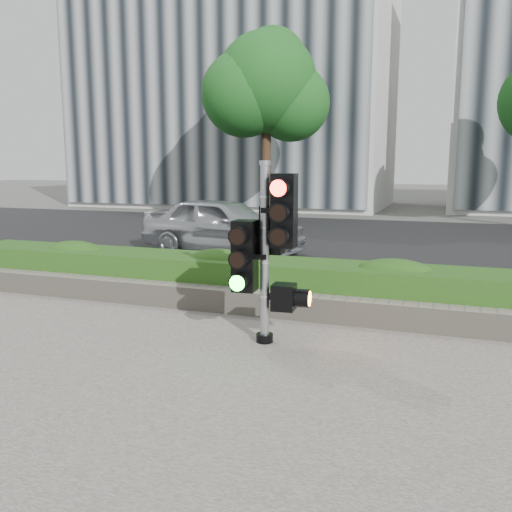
% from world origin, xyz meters
% --- Properties ---
extents(ground, '(120.00, 120.00, 0.00)m').
position_xyz_m(ground, '(0.00, 0.00, 0.00)').
color(ground, '#51514C').
rests_on(ground, ground).
extents(sidewalk, '(16.00, 11.00, 0.03)m').
position_xyz_m(sidewalk, '(0.00, -2.50, 0.01)').
color(sidewalk, '#9E9389').
rests_on(sidewalk, ground).
extents(road, '(60.00, 13.00, 0.02)m').
position_xyz_m(road, '(0.00, 10.00, 0.01)').
color(road, black).
rests_on(road, ground).
extents(curb, '(60.00, 0.25, 0.12)m').
position_xyz_m(curb, '(0.00, 3.15, 0.06)').
color(curb, gray).
rests_on(curb, ground).
extents(stone_wall, '(12.00, 0.32, 0.34)m').
position_xyz_m(stone_wall, '(0.00, 1.90, 0.20)').
color(stone_wall, gray).
rests_on(stone_wall, sidewalk).
extents(hedge, '(12.00, 1.00, 0.68)m').
position_xyz_m(hedge, '(0.00, 2.55, 0.37)').
color(hedge, '#43892A').
rests_on(hedge, sidewalk).
extents(building_left, '(16.00, 9.00, 15.00)m').
position_xyz_m(building_left, '(-9.00, 23.00, 7.50)').
color(building_left, '#B7B7B2').
rests_on(building_left, ground).
extents(tree_left, '(4.61, 4.03, 7.34)m').
position_xyz_m(tree_left, '(-4.52, 14.56, 5.04)').
color(tree_left, black).
rests_on(tree_left, ground).
extents(traffic_signal, '(0.76, 0.58, 2.18)m').
position_xyz_m(traffic_signal, '(0.18, 0.78, 1.23)').
color(traffic_signal, black).
rests_on(traffic_signal, sidewalk).
extents(car_silver, '(4.24, 2.16, 1.38)m').
position_xyz_m(car_silver, '(-3.00, 6.83, 0.71)').
color(car_silver, '#B0B2B7').
rests_on(car_silver, road).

